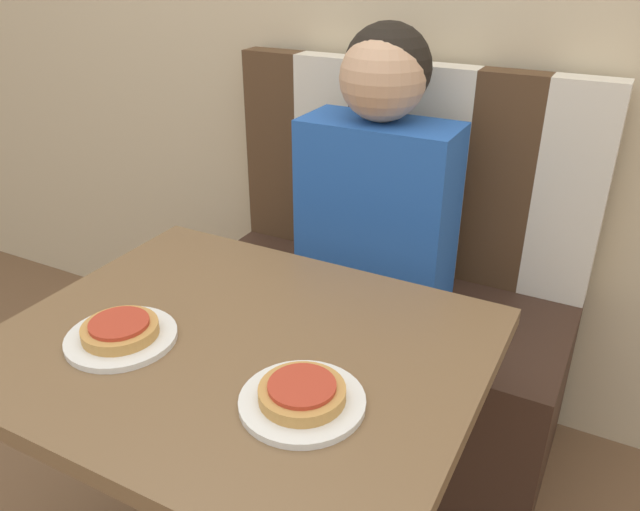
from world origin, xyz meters
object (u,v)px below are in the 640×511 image
pizza_left (120,329)px  pizza_right (302,392)px  person (380,168)px  plate_left (121,338)px  plate_right (302,402)px

pizza_left → pizza_right: same height
person → plate_left: bearing=-104.2°
plate_right → pizza_left: size_ratio=1.46×
plate_left → plate_right: size_ratio=1.00×
plate_left → pizza_right: size_ratio=1.46×
person → pizza_right: 0.78m
plate_right → plate_left: bearing=180.0°
person → plate_right: person is taller
person → plate_left: (-0.19, -0.75, -0.13)m
pizza_right → pizza_left: bearing=180.0°
plate_left → plate_right: (0.38, 0.00, 0.00)m
pizza_left → person: bearing=75.8°
person → plate_left: size_ratio=3.57×
plate_left → pizza_left: 0.02m
pizza_left → pizza_right: bearing=0.0°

